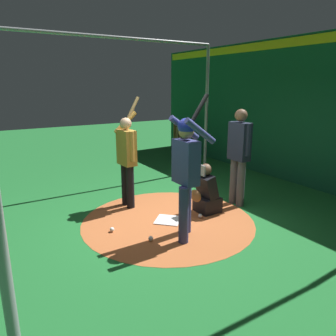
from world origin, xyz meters
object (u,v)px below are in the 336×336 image
object	(u,v)px
baseball_0	(112,229)
baseball_2	(200,216)
visitor	(127,156)
baseball_1	(151,238)
umpire	(239,152)
batter	(186,167)
home_plate	(168,220)
catcher	(206,194)
bat_rack	(184,138)

from	to	relation	value
baseball_0	baseball_2	distance (m)	1.57
visitor	baseball_1	size ratio (longest dim) A/B	28.10
umpire	batter	bearing A→B (deg)	20.30
baseball_1	baseball_2	world-z (taller)	same
home_plate	baseball_0	size ratio (longest dim) A/B	5.68
catcher	visitor	bearing A→B (deg)	-43.60
baseball_2	bat_rack	bearing A→B (deg)	-121.53
umpire	baseball_2	distance (m)	1.45
visitor	umpire	bearing A→B (deg)	147.16
umpire	catcher	bearing A→B (deg)	-0.90
home_plate	baseball_2	xyz separation A→B (m)	(-0.54, 0.21, 0.03)
umpire	visitor	size ratio (longest dim) A/B	0.90
umpire	visitor	distance (m)	2.12
bat_rack	baseball_1	xyz separation A→B (m)	(4.19, 5.24, -0.45)
baseball_2	batter	bearing A→B (deg)	35.17
catcher	baseball_2	bearing A→B (deg)	34.70
umpire	baseball_0	world-z (taller)	umpire
umpire	baseball_0	xyz separation A→B (m)	(2.56, -0.14, -1.02)
home_plate	batter	xyz separation A→B (m)	(0.08, 0.65, 1.12)
batter	baseball_0	size ratio (longest dim) A/B	29.35
home_plate	visitor	bearing A→B (deg)	-74.13
catcher	baseball_1	bearing A→B (deg)	18.31
home_plate	catcher	distance (m)	0.87
visitor	baseball_2	xyz separation A→B (m)	(-0.83, 1.21, -0.95)
batter	bat_rack	world-z (taller)	batter
umpire	visitor	xyz separation A→B (m)	(1.84, -1.05, -0.06)
home_plate	bat_rack	distance (m)	5.96
bat_rack	baseball_0	size ratio (longest dim) A/B	14.20
batter	baseball_0	world-z (taller)	batter
home_plate	batter	distance (m)	1.29
home_plate	batter	size ratio (longest dim) A/B	0.19
catcher	baseball_0	size ratio (longest dim) A/B	12.49
visitor	baseball_0	distance (m)	1.50
bat_rack	baseball_0	world-z (taller)	bat_rack
baseball_0	baseball_2	bearing A→B (deg)	168.73
batter	visitor	bearing A→B (deg)	-82.97
batter	baseball_1	xyz separation A→B (m)	(0.53, -0.15, -1.09)
catcher	umpire	bearing A→B (deg)	179.10
bat_rack	visitor	bearing A→B (deg)	44.05
batter	umpire	size ratio (longest dim) A/B	1.16
catcher	baseball_0	bearing A→B (deg)	-4.05
bat_rack	baseball_0	distance (m)	6.54
batter	baseball_1	size ratio (longest dim) A/B	29.35
baseball_0	bat_rack	bearing A→B (deg)	-134.59
home_plate	bat_rack	size ratio (longest dim) A/B	0.40
visitor	baseball_0	size ratio (longest dim) A/B	28.10
batter	bat_rack	size ratio (longest dim) A/B	2.07
baseball_1	baseball_2	distance (m)	1.19
batter	baseball_1	world-z (taller)	batter
bat_rack	baseball_1	distance (m)	6.73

